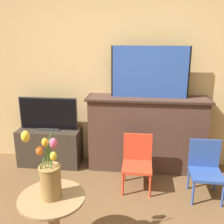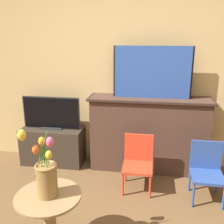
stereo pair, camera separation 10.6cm
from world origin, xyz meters
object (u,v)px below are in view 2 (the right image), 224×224
object	(u,v)px
chair_red	(138,160)
vase_tulips	(46,175)
painting	(152,72)
chair_blue	(207,169)
tv_monitor	(51,113)

from	to	relation	value
chair_red	vase_tulips	distance (m)	1.28
painting	chair_blue	world-z (taller)	painting
painting	chair_blue	xyz separation A→B (m)	(0.62, -0.55, -0.94)
tv_monitor	chair_blue	distance (m)	2.02
tv_monitor	chair_red	world-z (taller)	tv_monitor
tv_monitor	chair_blue	bearing A→B (deg)	-15.33
tv_monitor	vase_tulips	distance (m)	1.58
painting	vase_tulips	xyz separation A→B (m)	(-0.76, -1.52, -0.58)
chair_red	vase_tulips	xyz separation A→B (m)	(-0.64, -1.05, 0.36)
chair_red	chair_blue	bearing A→B (deg)	-6.61
chair_red	chair_blue	distance (m)	0.74
tv_monitor	vase_tulips	world-z (taller)	vase_tulips
painting	vase_tulips	bearing A→B (deg)	-116.62
painting	tv_monitor	distance (m)	1.42
tv_monitor	chair_red	xyz separation A→B (m)	(1.18, -0.44, -0.37)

